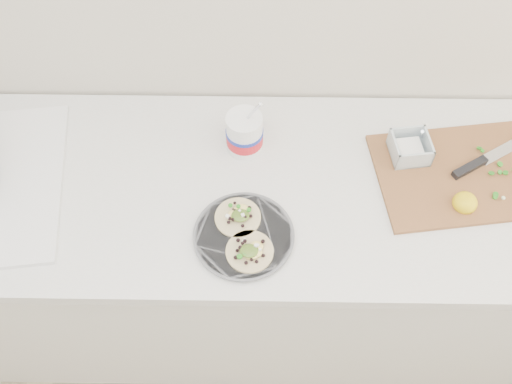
{
  "coord_description": "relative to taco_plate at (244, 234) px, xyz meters",
  "views": [
    {
      "loc": [
        0.19,
        0.54,
        2.18
      ],
      "look_at": [
        0.18,
        1.35,
        0.96
      ],
      "focal_mm": 40.0,
      "sensor_mm": 36.0,
      "label": 1
    }
  ],
  "objects": [
    {
      "name": "taco_plate",
      "position": [
        0.0,
        0.0,
        0.0
      ],
      "size": [
        0.26,
        0.26,
        0.04
      ],
      "rotation": [
        0.0,
        0.0,
        0.05
      ],
      "color": "#56585D",
      "rests_on": "counter"
    },
    {
      "name": "tub",
      "position": [
        -0.0,
        0.29,
        0.05
      ],
      "size": [
        0.1,
        0.1,
        0.23
      ],
      "rotation": [
        0.0,
        0.0,
        -0.38
      ],
      "color": "white",
      "rests_on": "counter"
    },
    {
      "name": "cutboard",
      "position": [
        0.58,
        0.21,
        0.0
      ],
      "size": [
        0.5,
        0.38,
        0.07
      ],
      "rotation": [
        0.0,
        0.0,
        0.14
      ],
      "color": "brown",
      "rests_on": "counter"
    },
    {
      "name": "counter",
      "position": [
        -0.15,
        0.18,
        -0.47
      ],
      "size": [
        2.44,
        0.66,
        0.9
      ],
      "color": "silver",
      "rests_on": "ground"
    }
  ]
}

